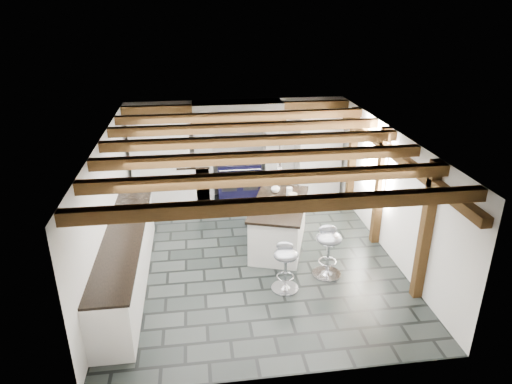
{
  "coord_description": "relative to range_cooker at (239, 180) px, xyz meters",
  "views": [
    {
      "loc": [
        -0.96,
        -7.3,
        4.41
      ],
      "look_at": [
        0.1,
        0.4,
        1.1
      ],
      "focal_mm": 32.0,
      "sensor_mm": 36.0,
      "label": 1
    }
  ],
  "objects": [
    {
      "name": "room_shell",
      "position": [
        -0.61,
        -1.26,
        0.6
      ],
      "size": [
        6.0,
        6.03,
        6.0
      ],
      "color": "white",
      "rests_on": "ground"
    },
    {
      "name": "bar_stool_far",
      "position": [
        0.37,
        -3.82,
        0.05
      ],
      "size": [
        0.49,
        0.49,
        0.83
      ],
      "rotation": [
        0.0,
        0.0,
        -0.24
      ],
      "color": "silver",
      "rests_on": "ground"
    },
    {
      "name": "ground",
      "position": [
        0.0,
        -2.68,
        -0.47
      ],
      "size": [
        6.0,
        6.0,
        0.0
      ],
      "primitive_type": "plane",
      "color": "black",
      "rests_on": "ground"
    },
    {
      "name": "range_cooker",
      "position": [
        0.0,
        0.0,
        0.0
      ],
      "size": [
        1.0,
        0.63,
        0.99
      ],
      "color": "black",
      "rests_on": "ground"
    },
    {
      "name": "kitchen_island",
      "position": [
        0.53,
        -2.36,
        -0.01
      ],
      "size": [
        1.47,
        2.02,
        1.2
      ],
      "rotation": [
        0.0,
        0.0,
        -0.32
      ],
      "color": "white",
      "rests_on": "ground"
    },
    {
      "name": "bar_stool_near",
      "position": [
        1.16,
        -3.5,
        0.1
      ],
      "size": [
        0.5,
        0.5,
        0.91
      ],
      "rotation": [
        0.0,
        0.0,
        -0.14
      ],
      "color": "silver",
      "rests_on": "ground"
    }
  ]
}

